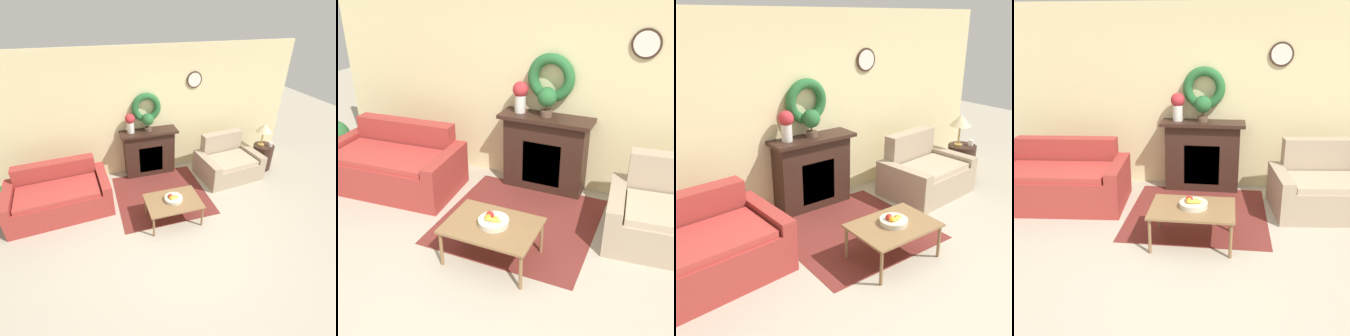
% 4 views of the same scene
% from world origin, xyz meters
% --- Properties ---
extents(ground_plane, '(16.00, 16.00, 0.00)m').
position_xyz_m(ground_plane, '(0.00, 0.00, 0.00)').
color(ground_plane, '#ADA38E').
extents(floor_rug, '(1.80, 1.78, 0.01)m').
position_xyz_m(floor_rug, '(-0.01, 1.41, 0.00)').
color(floor_rug, maroon).
rests_on(floor_rug, ground_plane).
extents(wall_back, '(6.80, 0.20, 2.70)m').
position_xyz_m(wall_back, '(0.00, 2.53, 1.36)').
color(wall_back, beige).
rests_on(wall_back, ground_plane).
extents(fireplace, '(1.23, 0.41, 1.04)m').
position_xyz_m(fireplace, '(-0.02, 2.33, 0.53)').
color(fireplace, '#331E16').
rests_on(fireplace, ground_plane).
extents(couch_left, '(1.87, 1.12, 0.85)m').
position_xyz_m(couch_left, '(-1.93, 1.54, 0.32)').
color(couch_left, '#9E332D').
rests_on(couch_left, ground_plane).
extents(loveseat_right, '(1.38, 1.05, 0.91)m').
position_xyz_m(loveseat_right, '(1.62, 1.70, 0.31)').
color(loveseat_right, tan).
rests_on(loveseat_right, ground_plane).
extents(coffee_table, '(0.94, 0.68, 0.43)m').
position_xyz_m(coffee_table, '(-0.01, 0.65, 0.39)').
color(coffee_table, olive).
rests_on(coffee_table, ground_plane).
extents(fruit_bowl, '(0.32, 0.32, 0.12)m').
position_xyz_m(fruit_bowl, '(-0.01, 0.66, 0.47)').
color(fruit_bowl, beige).
rests_on(fruit_bowl, coffee_table).
extents(side_table_by_loveseat, '(0.46, 0.46, 0.58)m').
position_xyz_m(side_table_by_loveseat, '(2.55, 1.74, 0.29)').
color(side_table_by_loveseat, '#331E16').
rests_on(side_table_by_loveseat, ground_plane).
extents(table_lamp, '(0.34, 0.34, 0.52)m').
position_xyz_m(table_lamp, '(2.49, 1.79, 1.00)').
color(table_lamp, '#B28E42').
rests_on(table_lamp, side_table_by_loveseat).
extents(mug, '(0.08, 0.08, 0.09)m').
position_xyz_m(mug, '(2.66, 1.66, 0.63)').
color(mug, silver).
rests_on(mug, side_table_by_loveseat).
extents(vase_on_mantel_left, '(0.20, 0.20, 0.41)m').
position_xyz_m(vase_on_mantel_left, '(-0.39, 2.33, 1.28)').
color(vase_on_mantel_left, silver).
rests_on(vase_on_mantel_left, fireplace).
extents(potted_plant_on_mantel, '(0.25, 0.25, 0.38)m').
position_xyz_m(potted_plant_on_mantel, '(-0.02, 2.31, 1.28)').
color(potted_plant_on_mantel, brown).
rests_on(potted_plant_on_mantel, fireplace).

